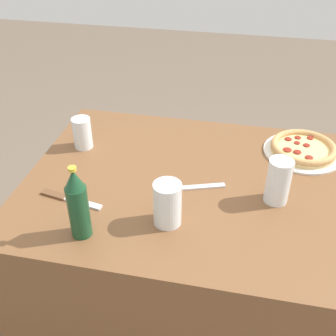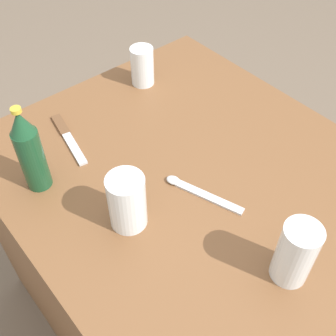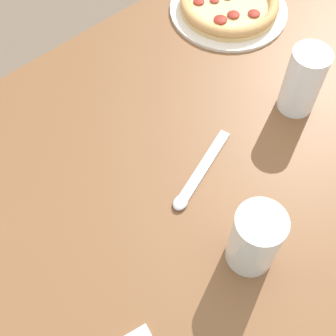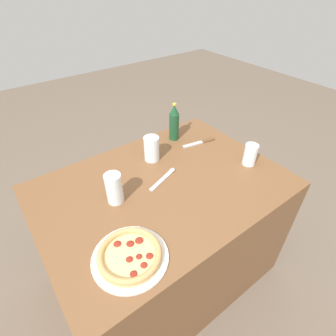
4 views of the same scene
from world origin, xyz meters
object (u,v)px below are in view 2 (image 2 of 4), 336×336
(glass_orange_juice, at_px, (295,255))
(glass_iced_tea, at_px, (127,202))
(knife, at_px, (67,136))
(beer_bottle, at_px, (30,151))
(spoon, at_px, (196,191))
(glass_water, at_px, (142,68))

(glass_orange_juice, relative_size, glass_iced_tea, 1.08)
(glass_orange_juice, bearing_deg, knife, 11.69)
(beer_bottle, xyz_separation_m, spoon, (-0.26, -0.27, -0.10))
(glass_orange_juice, relative_size, spoon, 0.75)
(glass_water, bearing_deg, spoon, 158.04)
(glass_water, relative_size, spoon, 0.59)
(glass_iced_tea, bearing_deg, beer_bottle, 23.29)
(glass_water, height_order, spoon, glass_water)
(glass_orange_juice, xyz_separation_m, spoon, (0.27, -0.00, -0.06))
(beer_bottle, xyz_separation_m, knife, (0.10, -0.13, -0.10))
(spoon, bearing_deg, beer_bottle, 45.66)
(glass_orange_juice, bearing_deg, glass_water, -14.01)
(beer_bottle, bearing_deg, knife, -53.61)
(glass_water, distance_m, beer_bottle, 0.47)
(glass_orange_juice, height_order, knife, glass_orange_juice)
(glass_water, bearing_deg, glass_orange_juice, 165.99)
(knife, bearing_deg, beer_bottle, 126.39)
(glass_water, relative_size, beer_bottle, 0.51)
(glass_orange_juice, xyz_separation_m, glass_water, (0.70, -0.17, -0.02))
(spoon, bearing_deg, glass_iced_tea, 78.32)
(glass_iced_tea, bearing_deg, glass_water, -41.16)
(knife, distance_m, spoon, 0.38)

